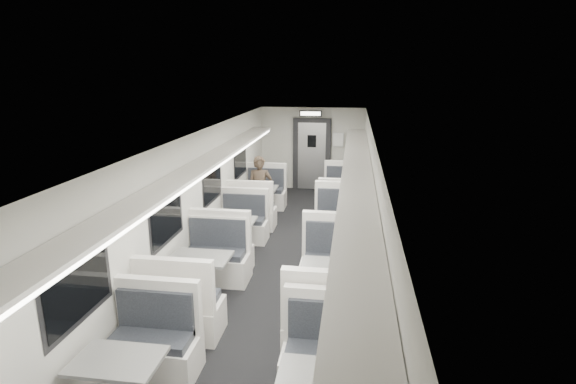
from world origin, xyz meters
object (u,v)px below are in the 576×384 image
(booth_left_b, at_px, (234,237))
(booth_right_a, at_px, (343,200))
(booth_right_c, at_px, (334,292))
(booth_right_b, at_px, (340,237))
(vestibule_door, at_px, (312,155))
(booth_left_a, at_px, (259,202))
(exit_sign, at_px, (311,113))
(booth_left_c, at_px, (201,280))
(passenger, at_px, (260,191))

(booth_left_b, bearing_deg, booth_right_a, 53.57)
(booth_right_c, bearing_deg, booth_right_b, 90.00)
(vestibule_door, bearing_deg, booth_left_a, -109.91)
(exit_sign, bearing_deg, booth_left_a, -113.74)
(booth_left_a, distance_m, booth_left_c, 4.23)
(booth_right_b, distance_m, passenger, 2.56)
(booth_left_a, xyz_separation_m, exit_sign, (1.00, 2.27, 1.90))
(vestibule_door, bearing_deg, booth_right_c, -82.03)
(booth_right_a, bearing_deg, booth_right_b, -90.00)
(booth_left_c, bearing_deg, passenger, 88.00)
(booth_right_c, relative_size, exit_sign, 3.77)
(booth_left_a, relative_size, booth_left_c, 0.96)
(passenger, bearing_deg, booth_right_c, -68.97)
(booth_left_a, xyz_separation_m, booth_left_b, (0.00, -2.32, -0.02))
(booth_left_b, height_order, passenger, passenger)
(booth_right_a, bearing_deg, vestibule_door, 112.88)
(booth_right_a, distance_m, passenger, 2.10)
(booth_right_b, relative_size, vestibule_door, 1.09)
(booth_right_c, distance_m, vestibule_door, 7.24)
(booth_left_c, relative_size, exit_sign, 3.55)
(passenger, height_order, exit_sign, exit_sign)
(booth_right_c, bearing_deg, booth_left_a, 114.52)
(booth_left_c, bearing_deg, exit_sign, 81.26)
(exit_sign, bearing_deg, booth_left_c, -98.74)
(booth_left_b, xyz_separation_m, booth_right_c, (2.00, -2.07, 0.06))
(booth_left_c, distance_m, booth_right_b, 2.86)
(booth_left_b, distance_m, passenger, 1.89)
(booth_right_c, xyz_separation_m, exit_sign, (-1.00, 6.66, 1.86))
(booth_left_a, height_order, booth_right_b, booth_right_b)
(booth_left_a, relative_size, booth_right_c, 0.91)
(booth_left_a, height_order, booth_right_a, booth_right_a)
(booth_left_c, height_order, passenger, passenger)
(booth_left_b, xyz_separation_m, vestibule_door, (1.00, 5.08, 0.68))
(passenger, distance_m, exit_sign, 3.25)
(booth_right_a, xyz_separation_m, booth_right_c, (0.00, -4.77, 0.03))
(booth_right_a, relative_size, exit_sign, 3.49)
(booth_left_a, distance_m, booth_right_c, 4.82)
(booth_left_c, xyz_separation_m, booth_right_a, (2.00, 4.63, -0.01))
(vestibule_door, bearing_deg, passenger, -105.01)
(booth_right_b, relative_size, passenger, 1.45)
(exit_sign, bearing_deg, booth_right_c, -81.46)
(booth_right_a, bearing_deg, booth_left_c, -113.38)
(booth_left_c, distance_m, booth_right_a, 5.04)
(booth_right_b, xyz_separation_m, passenger, (-1.87, 1.71, 0.38))
(booth_left_b, height_order, exit_sign, exit_sign)
(booth_right_a, distance_m, exit_sign, 2.85)
(booth_left_a, bearing_deg, booth_right_b, -47.61)
(vestibule_door, bearing_deg, booth_left_b, -101.14)
(booth_right_a, xyz_separation_m, vestibule_door, (-1.00, 2.37, 0.65))
(booth_left_a, xyz_separation_m, booth_right_b, (2.00, -2.19, 0.03))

